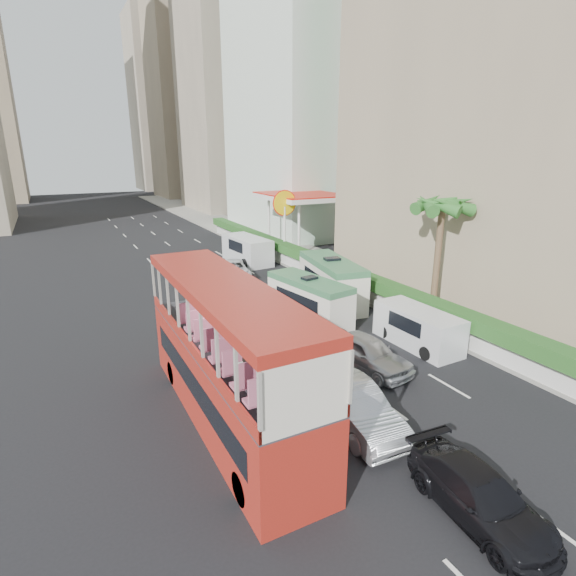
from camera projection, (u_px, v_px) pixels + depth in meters
ground_plane at (364, 380)px, 18.87m from camera, size 200.00×200.00×0.00m
double_decker_bus at (227, 354)px, 15.46m from camera, size 2.50×11.00×5.06m
car_silver_lane_a at (352, 426)px, 15.77m from camera, size 1.92×4.86×1.58m
car_silver_lane_b at (365, 368)px, 19.94m from camera, size 2.53×4.71×1.52m
car_black at (476, 516)px, 11.88m from camera, size 2.15×4.54×1.28m
van_asset at (233, 278)px, 34.05m from camera, size 3.07×5.09×1.32m
minibus_near at (309, 300)px, 25.15m from camera, size 2.66×5.76×2.46m
minibus_far at (331, 282)px, 28.11m from camera, size 3.20×6.56×2.79m
panel_van_near at (418, 328)px, 22.06m from camera, size 1.91×4.61×1.83m
panel_van_far at (247, 250)px, 38.53m from camera, size 2.65×5.67×2.20m
sidewalk at (283, 248)px, 44.01m from camera, size 6.00×120.00×0.18m
kerb_wall at (317, 271)px, 33.28m from camera, size 0.30×44.00×1.00m
hedge at (317, 260)px, 33.03m from camera, size 1.10×44.00×0.70m
palm_tree at (437, 262)px, 24.75m from camera, size 0.36×0.36×6.40m
shell_station at (302, 223)px, 41.98m from camera, size 6.50×8.00×5.50m
tower_mid at (236, 43)px, 68.64m from camera, size 16.00×16.00×50.00m
tower_far_a at (188, 84)px, 89.37m from camera, size 14.00×14.00×44.00m
tower_far_b at (163, 104)px, 108.57m from camera, size 14.00×14.00×40.00m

